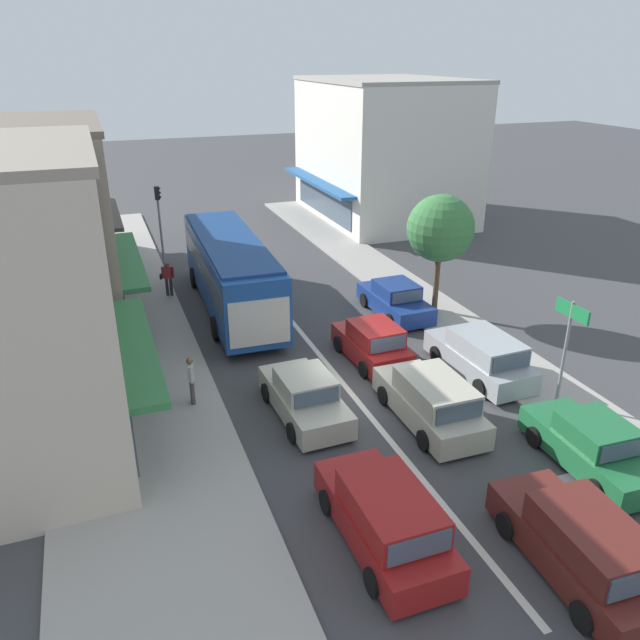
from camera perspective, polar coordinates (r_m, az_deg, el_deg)
The scene contains 21 objects.
ground_plane at distance 21.08m, azimuth 2.88°, elevation -6.73°, with size 140.00×140.00×0.00m, color #3F3F42.
lane_centre_line at distance 24.38m, azimuth -0.78°, elevation -2.30°, with size 0.20×28.00×0.01m, color silver.
sidewalk_left at distance 25.04m, azimuth -17.22°, elevation -2.54°, with size 5.20×44.00×0.14m, color #A39E96.
kerb_right at distance 28.44m, azimuth 9.70°, elevation 1.34°, with size 2.80×44.00×0.12m, color #A39E96.
shopfront_mid_block at distance 26.65m, azimuth -26.02°, elevation 7.00°, with size 8.04×8.54×8.24m.
shopfront_far_end at distance 35.23m, azimuth -24.86°, elevation 9.52°, with size 7.43×8.28×6.84m.
building_right_far at distance 43.30m, azimuth 5.87°, elevation 15.20°, with size 9.66×11.92×9.02m.
city_bus at distance 27.42m, azimuth -8.16°, elevation 4.66°, with size 3.00×10.93×3.23m.
wagon_behind_bus_near at distance 15.03m, azimuth 5.99°, elevation -17.54°, with size 1.96×4.51×1.58m.
wagon_adjacent_lane_lead at distance 19.47m, azimuth 10.10°, elevation -7.30°, with size 1.97×4.51×1.58m.
sedan_behind_bus_mid at distance 19.57m, azimuth -1.40°, elevation -7.03°, with size 2.00×4.25×1.47m.
hatchback_queue_gap_filler at distance 22.93m, azimuth 4.82°, elevation -2.17°, with size 1.92×3.76×1.54m.
wagon_queue_far_back at distance 15.37m, azimuth 22.83°, elevation -18.53°, with size 2.10×4.58×1.58m.
parked_sedan_kerb_front at distance 18.86m, azimuth 23.62°, elevation -10.51°, with size 2.01×4.26×1.47m.
parked_wagon_kerb_second at distance 22.58m, azimuth 14.51°, elevation -3.21°, with size 2.06×4.56×1.58m.
parked_sedan_kerb_third at distance 27.19m, azimuth 6.89°, elevation 1.83°, with size 1.97×4.24×1.47m.
traffic_light_downstreet at distance 34.02m, azimuth -14.50°, elevation 9.53°, with size 0.33×0.24×4.20m.
directional_road_sign at distance 20.68m, azimuth 21.81°, elevation -0.81°, with size 0.10×1.40×3.60m.
street_tree_right at distance 26.60m, azimuth 10.96°, elevation 8.19°, with size 2.81×2.81×5.21m.
pedestrian_with_handbag_near at distance 29.49m, azimuth -13.75°, elevation 3.89°, with size 0.66×0.37×1.63m.
pedestrian_browsing_midblock at distance 20.23m, azimuth -11.71°, elevation -5.15°, with size 0.24×0.57×1.63m.
Camera 1 is at (-7.29, -16.73, 10.55)m, focal length 35.00 mm.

